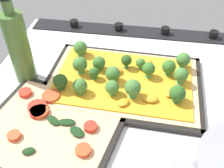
{
  "coord_description": "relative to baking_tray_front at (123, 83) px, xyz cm",
  "views": [
    {
      "loc": [
        -2.26,
        46.23,
        47.1
      ],
      "look_at": [
        5.1,
        -0.91,
        4.23
      ],
      "focal_mm": 42.68,
      "sensor_mm": 36.0,
      "label": 1
    }
  ],
  "objects": [
    {
      "name": "baking_tray_front",
      "position": [
        0.0,
        0.0,
        0.0
      ],
      "size": [
        41.22,
        28.88,
        1.3
      ],
      "color": "black",
      "rests_on": "ground_plane"
    },
    {
      "name": "stove_control_panel",
      "position": [
        -2.92,
        -26.96,
        0.19
      ],
      "size": [
        74.59,
        7.0,
        2.6
      ],
      "color": "black",
      "rests_on": "ground_plane"
    },
    {
      "name": "baking_tray_back",
      "position": [
        13.82,
        17.93,
        0.01
      ],
      "size": [
        34.04,
        31.23,
        1.3
      ],
      "color": "black",
      "rests_on": "ground_plane"
    },
    {
      "name": "broccoli_pizza",
      "position": [
        -0.05,
        -0.06,
        1.96
      ],
      "size": [
        38.74,
        26.4,
        6.13
      ],
      "color": "#D3B77F",
      "rests_on": "baking_tray_front"
    },
    {
      "name": "oil_bottle",
      "position": [
        25.97,
        1.44,
        9.81
      ],
      "size": [
        5.47,
        5.47,
        24.09
      ],
      "color": "#476B2D",
      "rests_on": "ground_plane"
    },
    {
      "name": "ground_plane",
      "position": [
        -2.92,
        5.81,
        -1.86
      ],
      "size": [
        77.7,
        72.55,
        3.0
      ],
      "primitive_type": "cube",
      "color": "silver"
    },
    {
      "name": "veggie_pizza_back",
      "position": [
        14.1,
        17.36,
        0.76
      ],
      "size": [
        31.19,
        28.38,
        1.9
      ],
      "color": "tan",
      "rests_on": "baking_tray_back"
    }
  ]
}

